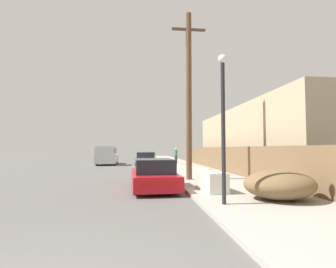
{
  "coord_description": "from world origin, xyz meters",
  "views": [
    {
      "loc": [
        1.46,
        -2.51,
        1.71
      ],
      "look_at": [
        2.77,
        10.12,
        2.42
      ],
      "focal_mm": 28.0,
      "sensor_mm": 36.0,
      "label": 1
    }
  ],
  "objects": [
    {
      "name": "brush_pile",
      "position": [
        5.78,
        5.36,
        0.58
      ],
      "size": [
        2.2,
        1.97,
        0.92
      ],
      "color": "brown",
      "rests_on": "sidewalk_curb"
    },
    {
      "name": "street_lamp",
      "position": [
        3.84,
        4.88,
        2.67
      ],
      "size": [
        0.26,
        0.26,
        4.37
      ],
      "color": "#232326",
      "rests_on": "sidewalk_curb"
    },
    {
      "name": "car_parked_far",
      "position": [
        2.34,
        30.06,
        0.61
      ],
      "size": [
        1.98,
        4.29,
        1.3
      ],
      "rotation": [
        0.0,
        0.0,
        -0.03
      ],
      "color": "gray",
      "rests_on": "ground"
    },
    {
      "name": "pickup_truck",
      "position": [
        -2.09,
        25.7,
        0.95
      ],
      "size": [
        2.05,
        5.53,
        1.93
      ],
      "rotation": [
        0.0,
        0.0,
        3.15
      ],
      "color": "silver",
      "rests_on": "ground"
    },
    {
      "name": "utility_pole",
      "position": [
        3.96,
        10.95,
        4.65
      ],
      "size": [
        1.8,
        0.3,
        8.83
      ],
      "color": "brown",
      "rests_on": "sidewalk_curb"
    },
    {
      "name": "wooden_fence",
      "position": [
        7.25,
        16.56,
        0.97
      ],
      "size": [
        0.08,
        30.02,
        1.7
      ],
      "primitive_type": "cube",
      "color": "brown",
      "rests_on": "sidewalk_curb"
    },
    {
      "name": "building_right_house",
      "position": [
        11.12,
        16.32,
        2.34
      ],
      "size": [
        6.0,
        17.79,
        4.67
      ],
      "primitive_type": "cube",
      "color": "tan",
      "rests_on": "ground"
    },
    {
      "name": "discarded_fridge",
      "position": [
        4.11,
        7.23,
        0.49
      ],
      "size": [
        0.86,
        1.81,
        0.76
      ],
      "rotation": [
        0.0,
        0.0,
        0.08
      ],
      "color": "silver",
      "rests_on": "sidewalk_curb"
    },
    {
      "name": "pedestrian",
      "position": [
        5.16,
        25.05,
        0.97
      ],
      "size": [
        0.34,
        0.34,
        1.66
      ],
      "color": "#282D42",
      "rests_on": "sidewalk_curb"
    },
    {
      "name": "sidewalk_curb",
      "position": [
        5.3,
        23.5,
        0.06
      ],
      "size": [
        4.2,
        63.0,
        0.12
      ],
      "primitive_type": "cube",
      "color": "#9E998E",
      "rests_on": "ground"
    },
    {
      "name": "parked_sports_car_red",
      "position": [
        1.99,
        8.74,
        0.58
      ],
      "size": [
        2.0,
        4.69,
        1.27
      ],
      "rotation": [
        0.0,
        0.0,
        0.05
      ],
      "color": "red",
      "rests_on": "ground"
    },
    {
      "name": "car_parked_mid",
      "position": [
        1.93,
        21.99,
        0.64
      ],
      "size": [
        1.99,
        4.75,
        1.37
      ],
      "rotation": [
        0.0,
        0.0,
        -0.04
      ],
      "color": "silver",
      "rests_on": "ground"
    }
  ]
}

